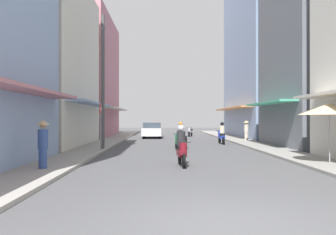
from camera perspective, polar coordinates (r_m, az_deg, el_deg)
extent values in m
plane|color=#4C4C4F|center=(23.30, 1.69, -4.66)|extent=(93.41, 93.41, 0.00)
cube|color=#9E9991|center=(23.62, -10.98, -4.45)|extent=(1.96, 50.46, 0.12)
cube|color=gray|center=(24.10, 14.11, -4.37)|extent=(1.96, 50.46, 0.12)
cube|color=#B7727F|center=(12.07, -23.23, 4.49)|extent=(1.10, 11.10, 0.12)
cube|color=silver|center=(24.70, -20.25, 8.08)|extent=(6.00, 10.59, 10.73)
cube|color=#8CA5CC|center=(23.55, -12.18, 2.21)|extent=(1.10, 9.53, 0.12)
cube|color=#B7727F|center=(36.55, -13.83, 6.32)|extent=(6.00, 12.46, 11.91)
cube|color=silver|center=(35.72, -8.35, 1.39)|extent=(1.10, 11.21, 0.12)
cube|color=slate|center=(25.00, 23.88, 13.17)|extent=(6.00, 8.14, 15.18)
cube|color=#4CB28C|center=(23.09, 15.99, 2.26)|extent=(1.10, 7.33, 0.12)
cube|color=#8CA5CC|center=(35.87, 15.83, 9.61)|extent=(6.00, 13.96, 15.84)
cube|color=#D88C4C|center=(34.51, 10.26, 1.45)|extent=(1.10, 12.56, 0.12)
cylinder|color=black|center=(26.14, 8.36, -3.56)|extent=(0.11, 0.56, 0.56)
cylinder|color=black|center=(24.92, 8.97, -3.72)|extent=(0.11, 0.56, 0.56)
cube|color=#1E38B7|center=(25.47, 8.68, -3.15)|extent=(0.33, 1.01, 0.24)
cube|color=black|center=(25.26, 8.78, -2.72)|extent=(0.31, 0.57, 0.14)
cylinder|color=#1E38B7|center=(25.99, 8.42, -2.65)|extent=(0.28, 0.28, 0.45)
cylinder|color=black|center=(25.98, 8.42, -2.10)|extent=(0.55, 0.06, 0.03)
cylinder|color=beige|center=(25.30, 8.75, -1.93)|extent=(0.34, 0.34, 0.55)
sphere|color=black|center=(25.29, 8.75, -1.02)|extent=(0.26, 0.26, 0.26)
cylinder|color=black|center=(26.43, 1.88, -3.52)|extent=(0.10, 0.56, 0.56)
cylinder|color=black|center=(25.19, 2.15, -3.69)|extent=(0.10, 0.56, 0.56)
cube|color=red|center=(25.75, 2.02, -3.12)|extent=(0.32, 1.01, 0.24)
cube|color=black|center=(25.54, 2.07, -2.70)|extent=(0.30, 0.57, 0.14)
cylinder|color=red|center=(26.28, 1.91, -2.63)|extent=(0.28, 0.28, 0.45)
cylinder|color=black|center=(26.27, 1.91, -2.08)|extent=(0.55, 0.05, 0.03)
cylinder|color=#598C59|center=(25.58, 2.05, -1.91)|extent=(0.34, 0.34, 0.55)
sphere|color=orange|center=(25.57, 2.05, -1.01)|extent=(0.26, 0.26, 0.26)
cylinder|color=black|center=(22.46, 2.09, -4.11)|extent=(0.17, 0.57, 0.56)
cylinder|color=black|center=(21.25, 2.81, -4.34)|extent=(0.17, 0.57, 0.56)
cube|color=black|center=(21.79, 2.47, -3.66)|extent=(0.43, 1.03, 0.24)
cube|color=black|center=(21.58, 2.58, -3.16)|extent=(0.36, 0.60, 0.14)
cylinder|color=black|center=(22.32, 2.16, -3.06)|extent=(0.28, 0.28, 0.45)
cylinder|color=black|center=(22.31, 2.16, -2.42)|extent=(0.55, 0.12, 0.03)
cylinder|color=black|center=(35.22, 3.42, -2.69)|extent=(0.24, 0.56, 0.56)
cylinder|color=black|center=(36.44, 3.83, -2.60)|extent=(0.24, 0.56, 0.56)
cube|color=#B2B2B7|center=(35.87, 3.64, -2.29)|extent=(0.55, 1.04, 0.24)
cube|color=black|center=(36.06, 3.71, -1.96)|extent=(0.43, 0.62, 0.14)
cylinder|color=#B2B2B7|center=(35.32, 3.46, -2.00)|extent=(0.28, 0.28, 0.45)
cylinder|color=black|center=(35.32, 3.46, -1.59)|extent=(0.54, 0.18, 0.03)
cylinder|color=black|center=(20.16, 1.47, -4.56)|extent=(0.21, 0.56, 0.56)
cylinder|color=black|center=(18.96, 2.51, -4.84)|extent=(0.21, 0.56, 0.56)
cube|color=#197233|center=(19.50, 2.01, -4.07)|extent=(0.50, 1.04, 0.24)
cube|color=black|center=(19.29, 2.18, -3.51)|extent=(0.40, 0.61, 0.14)
cylinder|color=#197233|center=(20.01, 1.57, -3.39)|extent=(0.28, 0.28, 0.45)
cylinder|color=black|center=(20.00, 1.57, -2.68)|extent=(0.54, 0.16, 0.03)
cylinder|color=black|center=(12.96, 2.56, -7.01)|extent=(0.12, 0.56, 0.56)
cylinder|color=black|center=(14.19, 1.89, -6.41)|extent=(0.12, 0.56, 0.56)
cube|color=maroon|center=(13.60, 2.18, -5.75)|extent=(0.35, 1.02, 0.24)
cube|color=black|center=(13.78, 2.08, -4.84)|extent=(0.32, 0.58, 0.14)
cylinder|color=maroon|center=(13.04, 2.49, -5.11)|extent=(0.28, 0.28, 0.45)
cylinder|color=black|center=(13.02, 2.49, -4.01)|extent=(0.55, 0.07, 0.03)
cylinder|color=#262628|center=(13.71, 2.11, -3.40)|extent=(0.34, 0.34, 0.55)
sphere|color=#B2B2B7|center=(13.69, 2.11, -1.73)|extent=(0.26, 0.26, 0.26)
cube|color=silver|center=(33.11, -2.57, -2.29)|extent=(1.82, 4.13, 0.70)
cube|color=#333D47|center=(32.94, -2.58, -1.35)|extent=(1.63, 2.12, 0.60)
cylinder|color=black|center=(34.40, -3.73, -2.68)|extent=(0.19, 0.64, 0.64)
cylinder|color=black|center=(34.34, -1.23, -2.69)|extent=(0.19, 0.64, 0.64)
cylinder|color=black|center=(31.91, -4.01, -2.88)|extent=(0.19, 0.64, 0.64)
cylinder|color=black|center=(31.85, -1.31, -2.88)|extent=(0.19, 0.64, 0.64)
cylinder|color=#334C8C|center=(12.82, -19.61, -6.57)|extent=(0.28, 0.28, 0.79)
cylinder|color=#334C8C|center=(12.76, -19.61, -3.33)|extent=(0.34, 0.34, 0.66)
sphere|color=tan|center=(12.74, -19.61, -1.21)|extent=(0.22, 0.22, 0.22)
cone|color=#D1B77A|center=(12.74, -19.61, -0.76)|extent=(0.44, 0.44, 0.16)
cylinder|color=beige|center=(28.65, 12.57, -3.09)|extent=(0.28, 0.28, 0.73)
cylinder|color=beige|center=(28.63, 12.57, -1.75)|extent=(0.34, 0.34, 0.61)
sphere|color=#9E7256|center=(28.62, 12.57, -0.86)|extent=(0.22, 0.22, 0.22)
cone|color=#D1B77A|center=(28.62, 12.57, -0.66)|extent=(0.44, 0.44, 0.16)
cylinder|color=#99999E|center=(15.00, 24.70, -2.83)|extent=(0.05, 0.05, 2.24)
cone|color=beige|center=(14.99, 24.70, 1.26)|extent=(2.36, 2.36, 0.45)
cylinder|color=#4C4C4F|center=(20.39, -10.50, 5.57)|extent=(0.20, 0.20, 7.73)
cylinder|color=#3F382D|center=(20.97, -10.50, 14.48)|extent=(0.08, 1.20, 0.08)
cylinder|color=gray|center=(19.00, -10.85, -1.75)|extent=(0.07, 0.07, 2.60)
cylinder|color=red|center=(19.00, -10.85, 1.42)|extent=(0.02, 0.60, 0.60)
cube|color=white|center=(19.00, -10.85, 1.42)|extent=(0.03, 0.40, 0.10)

